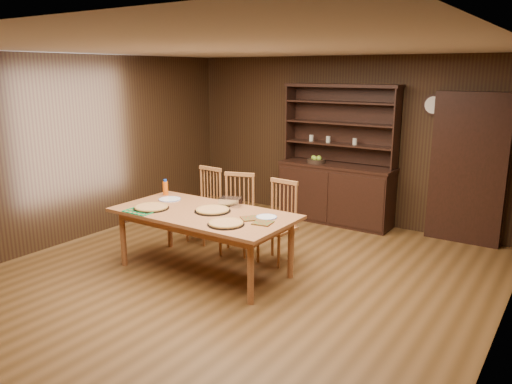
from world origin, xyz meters
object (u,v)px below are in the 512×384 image
Objects in this scene: juice_bottle at (165,188)px; chair_right at (279,219)px; china_hutch at (336,186)px; chair_center at (238,211)px; dining_table at (204,217)px; chair_left at (206,202)px.

chair_right is at bearing 17.05° from juice_bottle.
china_hutch is 2.02m from chair_center.
chair_center is (-0.08, 0.79, -0.12)m from dining_table.
chair_center is at bearing -172.83° from chair_right.
chair_center reaches higher than chair_right.
china_hutch reaches higher than chair_left.
chair_center is at bearing -7.18° from chair_left.
chair_left reaches higher than dining_table.
dining_table is (-0.44, -2.75, 0.09)m from china_hutch.
dining_table is 1.00m from chair_right.
chair_center is (-0.52, -1.96, -0.03)m from china_hutch.
chair_center is (0.65, -0.14, 0.01)m from chair_left.
chair_center is 1.02× the size of chair_right.
china_hutch reaches higher than chair_right.
chair_center is at bearing 95.72° from dining_table.
china_hutch is at bearing 62.09° from chair_left.
china_hutch is at bearing 57.29° from chair_center.
chair_right reaches higher than dining_table.
juice_bottle is at bearing -158.36° from chair_right.
chair_center is at bearing 26.34° from juice_bottle.
chair_right is at bearing -86.65° from china_hutch.
juice_bottle is at bearing 159.35° from dining_table.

